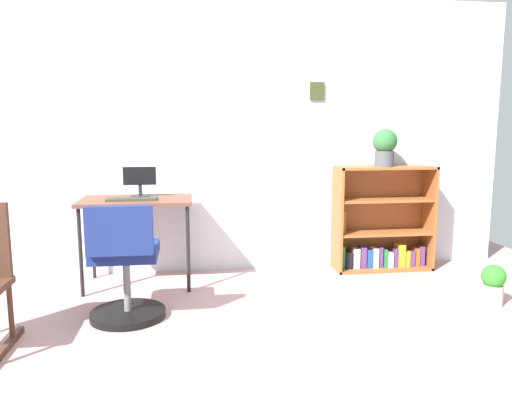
% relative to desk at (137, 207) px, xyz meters
% --- Properties ---
extents(ground_plane, '(6.24, 6.24, 0.00)m').
position_rel_desk_xyz_m(ground_plane, '(0.83, -1.74, -0.67)').
color(ground_plane, tan).
extents(wall_back, '(5.20, 0.12, 2.49)m').
position_rel_desk_xyz_m(wall_back, '(0.83, 0.41, 0.57)').
color(wall_back, silver).
rests_on(wall_back, ground_plane).
extents(desk, '(0.91, 0.58, 0.74)m').
position_rel_desk_xyz_m(desk, '(0.00, 0.00, 0.00)').
color(desk, brown).
rests_on(desk, ground_plane).
extents(monitor, '(0.27, 0.15, 0.26)m').
position_rel_desk_xyz_m(monitor, '(0.02, 0.11, 0.20)').
color(monitor, '#262628').
rests_on(monitor, desk).
extents(keyboard, '(0.40, 0.14, 0.02)m').
position_rel_desk_xyz_m(keyboard, '(-0.03, -0.09, 0.08)').
color(keyboard, '#363628').
rests_on(keyboard, desk).
extents(office_chair, '(0.52, 0.55, 0.83)m').
position_rel_desk_xyz_m(office_chair, '(-0.01, -0.80, -0.31)').
color(office_chair, black).
rests_on(office_chair, ground_plane).
extents(bookshelf_low, '(0.91, 0.30, 0.97)m').
position_rel_desk_xyz_m(bookshelf_low, '(2.22, 0.22, -0.25)').
color(bookshelf_low, '#99572B').
rests_on(bookshelf_low, ground_plane).
extents(potted_plant_on_shelf, '(0.22, 0.22, 0.34)m').
position_rel_desk_xyz_m(potted_plant_on_shelf, '(2.21, 0.16, 0.49)').
color(potted_plant_on_shelf, '#474C51').
rests_on(potted_plant_on_shelf, bookshelf_low).
extents(potted_plant_floor, '(0.17, 0.17, 0.31)m').
position_rel_desk_xyz_m(potted_plant_floor, '(2.67, -0.87, -0.51)').
color(potted_plant_floor, '#B7B2A8').
rests_on(potted_plant_floor, ground_plane).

